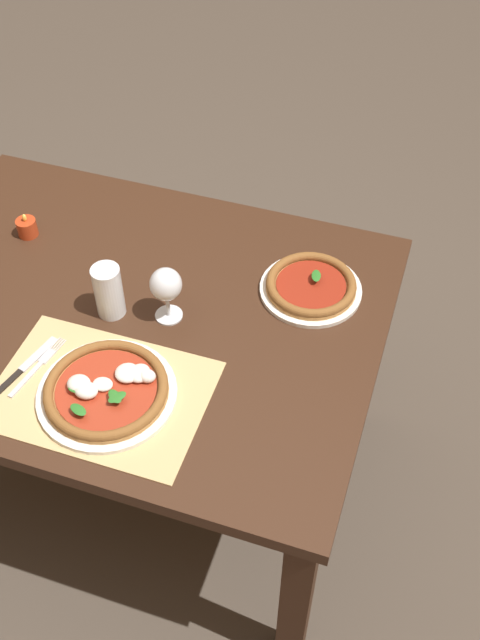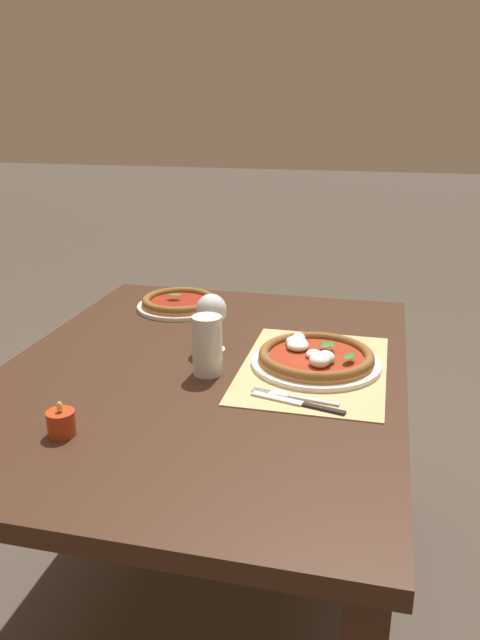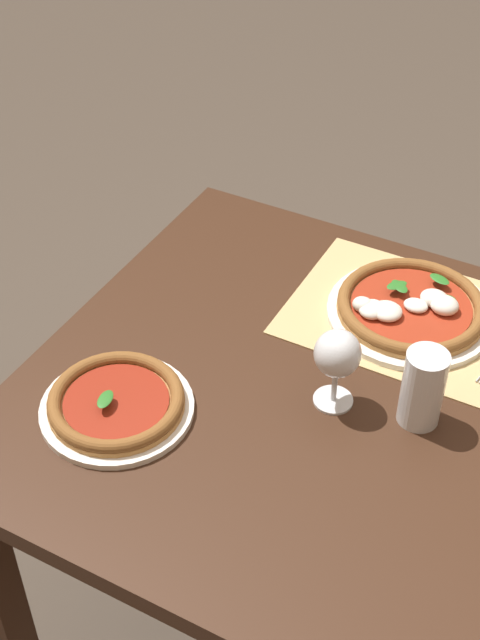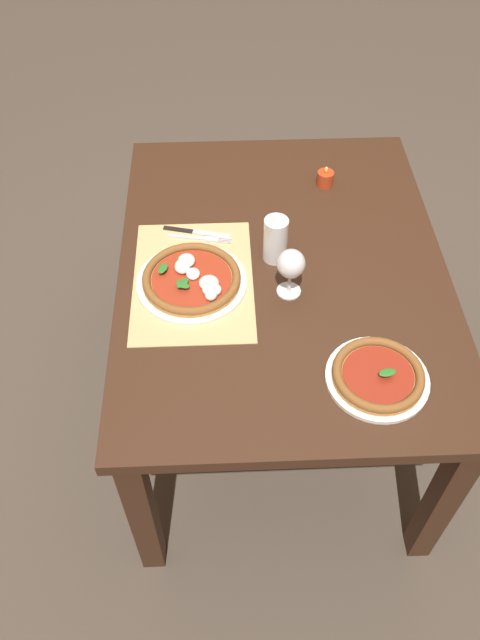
% 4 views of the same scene
% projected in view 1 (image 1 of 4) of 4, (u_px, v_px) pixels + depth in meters
% --- Properties ---
extents(ground_plane, '(24.00, 24.00, 0.00)m').
position_uv_depth(ground_plane, '(152.00, 463.00, 2.45)').
color(ground_plane, '#473D33').
extents(dining_table, '(1.30, 0.98, 0.74)m').
position_uv_depth(dining_table, '(131.00, 334.00, 1.98)').
color(dining_table, '#382114').
rests_on(dining_table, ground).
extents(paper_placemat, '(0.49, 0.35, 0.00)m').
position_uv_depth(paper_placemat, '(101.00, 393.00, 1.72)').
color(paper_placemat, tan).
rests_on(paper_placemat, dining_table).
extents(pizza_near, '(0.32, 0.32, 0.05)m').
position_uv_depth(pizza_near, '(107.00, 390.00, 1.70)').
color(pizza_near, silver).
rests_on(pizza_near, paper_placemat).
extents(pizza_far, '(0.27, 0.27, 0.04)m').
position_uv_depth(pizza_far, '(311.00, 286.00, 1.93)').
color(pizza_far, silver).
rests_on(pizza_far, dining_table).
extents(wine_glass, '(0.08, 0.08, 0.16)m').
position_uv_depth(wine_glass, '(166.00, 286.00, 1.81)').
color(wine_glass, silver).
rests_on(wine_glass, dining_table).
extents(pint_glass, '(0.07, 0.07, 0.15)m').
position_uv_depth(pint_glass, '(109.00, 292.00, 1.85)').
color(pint_glass, silver).
rests_on(pint_glass, dining_table).
extents(fork, '(0.05, 0.20, 0.00)m').
position_uv_depth(fork, '(38.00, 367.00, 1.77)').
color(fork, '#B7B7BC').
rests_on(fork, paper_placemat).
extents(knife, '(0.07, 0.21, 0.01)m').
position_uv_depth(knife, '(25.00, 367.00, 1.77)').
color(knife, black).
rests_on(knife, paper_placemat).
extents(votive_candle, '(0.06, 0.06, 0.07)m').
position_uv_depth(votive_candle, '(27.00, 228.00, 2.08)').
color(votive_candle, '#B23819').
rests_on(votive_candle, dining_table).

